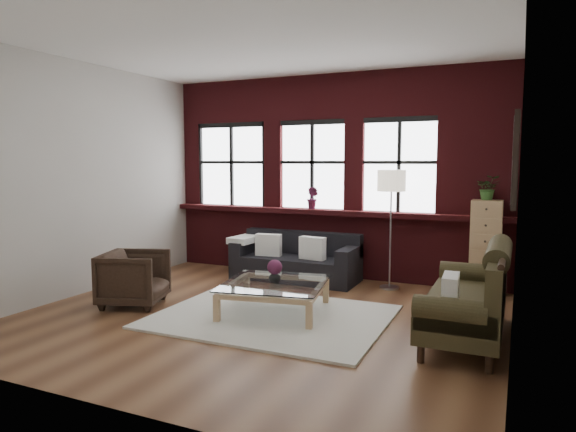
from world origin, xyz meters
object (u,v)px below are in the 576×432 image
at_px(armchair, 134,278).
at_px(drawer_chest, 486,247).
at_px(vase, 275,276).
at_px(dark_sofa, 295,258).
at_px(coffee_table, 275,298).
at_px(vintage_settee, 465,290).
at_px(floor_lamp, 391,225).

xyz_separation_m(armchair, drawer_chest, (4.06, 2.49, 0.31)).
distance_m(vase, drawer_chest, 3.08).
distance_m(dark_sofa, coffee_table, 1.80).
bearing_deg(coffee_table, armchair, -167.44).
xyz_separation_m(armchair, coffee_table, (1.81, 0.40, -0.16)).
height_order(dark_sofa, drawer_chest, drawer_chest).
distance_m(dark_sofa, vase, 1.80).
bearing_deg(armchair, vase, -96.85).
height_order(armchair, drawer_chest, drawer_chest).
distance_m(vintage_settee, armchair, 4.02).
relative_size(dark_sofa, vase, 12.94).
xyz_separation_m(drawer_chest, floor_lamp, (-1.27, -0.29, 0.28)).
relative_size(dark_sofa, armchair, 2.53).
distance_m(vintage_settee, coffee_table, 2.21).
bearing_deg(dark_sofa, armchair, -121.90).
distance_m(armchair, floor_lamp, 3.60).
relative_size(vintage_settee, drawer_chest, 1.47).
distance_m(dark_sofa, armchair, 2.51).
bearing_deg(armchair, dark_sofa, -51.30).
height_order(dark_sofa, coffee_table, dark_sofa).
relative_size(armchair, vase, 5.11).
bearing_deg(coffee_table, dark_sofa, 105.60).
bearing_deg(coffee_table, vintage_settee, 0.58).
xyz_separation_m(armchair, vase, (1.81, 0.40, 0.11)).
bearing_deg(drawer_chest, armchair, -148.46).
distance_m(vase, floor_lamp, 2.10).
height_order(vintage_settee, floor_lamp, floor_lamp).
xyz_separation_m(coffee_table, floor_lamp, (0.98, 1.80, 0.74)).
xyz_separation_m(vintage_settee, armchair, (-3.99, -0.43, -0.16)).
relative_size(armchair, floor_lamp, 0.41).
xyz_separation_m(dark_sofa, drawer_chest, (2.73, 0.36, 0.30)).
height_order(vase, floor_lamp, floor_lamp).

